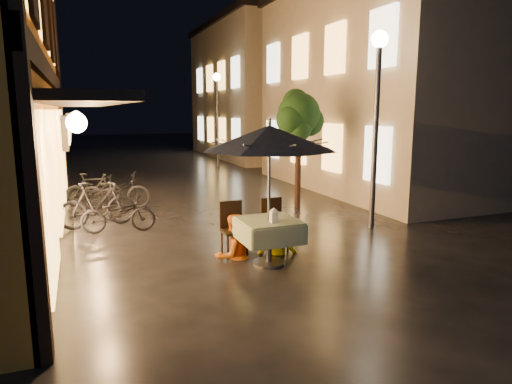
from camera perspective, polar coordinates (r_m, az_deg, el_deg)
name	(u,v)px	position (r m, az deg, el deg)	size (l,w,h in m)	color
ground	(288,275)	(7.43, 3.99, -10.25)	(90.00, 90.00, 0.00)	black
east_building_near	(408,85)	(16.56, 18.52, 12.53)	(7.30, 9.30, 6.80)	tan
east_building_far	(273,91)	(26.48, 2.14, 12.52)	(7.30, 10.30, 7.30)	tan
street_tree	(299,117)	(12.08, 5.41, 9.34)	(1.43, 1.20, 3.15)	black
streetlamp_near	(377,95)	(10.23, 14.92, 11.68)	(0.36, 0.36, 4.23)	#59595E
streetlamp_far	(217,103)	(21.16, -4.89, 11.06)	(0.36, 0.36, 4.23)	#59595E
cafe_table	(269,231)	(7.73, 1.62, -4.85)	(0.99, 0.99, 0.78)	#59595E
patio_umbrella	(269,138)	(7.48, 1.68, 6.77)	(2.25, 2.25, 2.46)	#59595E
cafe_chair_left	(233,225)	(8.28, -2.93, -4.19)	(0.42, 0.42, 0.97)	black
cafe_chair_right	(273,222)	(8.55, 2.17, -3.71)	(0.42, 0.42, 0.97)	black
table_lantern	(274,214)	(7.47, 2.25, -2.78)	(0.16, 0.16, 0.25)	white
person_orange	(233,216)	(8.07, -2.87, -2.95)	(0.74, 0.57, 1.52)	orange
person_yellow	(277,214)	(8.32, 2.69, -2.74)	(0.95, 0.54, 1.46)	#FFE006
bicycle_0	(118,214)	(10.21, -16.84, -2.62)	(0.54, 1.54, 0.81)	black
bicycle_1	(97,204)	(10.79, -19.22, -1.48)	(0.48, 1.71, 1.03)	black
bicycle_2	(116,191)	(12.69, -17.16, 0.14)	(0.63, 1.81, 0.95)	black
bicycle_3	(93,189)	(13.34, -19.70, 0.35)	(0.42, 1.49, 0.89)	black
bicycle_4	(95,190)	(13.44, -19.45, 0.23)	(0.53, 1.52, 0.80)	black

